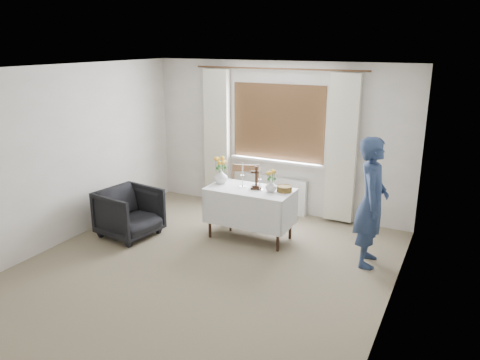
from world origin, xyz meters
name	(u,v)px	position (x,y,z in m)	size (l,w,h in m)	color
ground	(202,271)	(0.00, 0.00, 0.00)	(5.00, 5.00, 0.00)	#7D6E56
altar_table	(250,214)	(0.10, 1.21, 0.38)	(1.24, 0.64, 0.76)	white
wooden_chair	(244,197)	(-0.17, 1.57, 0.48)	(0.44, 0.44, 0.96)	brown
armchair	(129,213)	(-1.53, 0.49, 0.36)	(0.77, 0.79, 0.72)	black
person	(372,202)	(1.82, 1.17, 0.84)	(0.62, 0.40, 1.68)	navy
radiator	(275,194)	(0.00, 2.42, 0.30)	(1.10, 0.10, 0.60)	silver
wooden_cross	(256,178)	(0.18, 1.24, 0.93)	(0.16, 0.11, 0.33)	black
candlestick_left	(243,175)	(-0.04, 1.25, 0.94)	(0.10, 0.10, 0.36)	silver
candlestick_right	(260,179)	(0.25, 1.21, 0.93)	(0.09, 0.09, 0.33)	silver
flower_vase_left	(221,176)	(-0.40, 1.26, 0.87)	(0.20, 0.20, 0.21)	silver
flower_vase_right	(271,186)	(0.42, 1.22, 0.85)	(0.16, 0.16, 0.17)	silver
wicker_basket	(284,189)	(0.59, 1.31, 0.80)	(0.22, 0.22, 0.08)	brown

